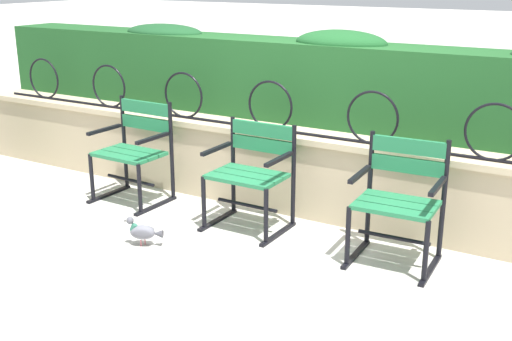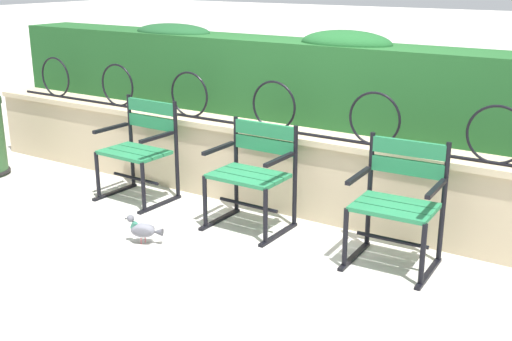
{
  "view_description": "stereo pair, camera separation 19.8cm",
  "coord_description": "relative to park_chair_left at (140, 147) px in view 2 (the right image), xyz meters",
  "views": [
    {
      "loc": [
        2.32,
        -3.82,
        1.99
      ],
      "look_at": [
        0.0,
        0.1,
        0.55
      ],
      "focal_mm": 45.09,
      "sensor_mm": 36.0,
      "label": 1
    },
    {
      "loc": [
        2.49,
        -3.72,
        1.99
      ],
      "look_at": [
        0.0,
        0.1,
        0.55
      ],
      "focal_mm": 45.09,
      "sensor_mm": 36.0,
      "label": 2
    }
  ],
  "objects": [
    {
      "name": "park_chair_right",
      "position": [
        2.42,
        -0.04,
        -0.0
      ],
      "size": [
        0.6,
        0.55,
        0.88
      ],
      "color": "#237547",
      "rests_on": "ground"
    },
    {
      "name": "hedge_row",
      "position": [
        1.38,
        0.93,
        0.59
      ],
      "size": [
        7.21,
        0.53,
        0.81
      ],
      "color": "#1E5123",
      "rests_on": "stone_wall"
    },
    {
      "name": "iron_arch_fence",
      "position": [
        1.16,
        0.42,
        0.4
      ],
      "size": [
        6.81,
        0.02,
        0.42
      ],
      "color": "black",
      "rests_on": "stone_wall"
    },
    {
      "name": "pigeon_near_chairs",
      "position": [
        0.71,
        -0.77,
        -0.36
      ],
      "size": [
        0.28,
        0.17,
        0.22
      ],
      "color": "slate",
      "rests_on": "ground"
    },
    {
      "name": "park_chair_centre",
      "position": [
        1.21,
        -0.01,
        -0.01
      ],
      "size": [
        0.61,
        0.52,
        0.83
      ],
      "color": "#237547",
      "rests_on": "ground"
    },
    {
      "name": "stone_wall",
      "position": [
        1.38,
        0.49,
        -0.12
      ],
      "size": [
        7.35,
        0.41,
        0.69
      ],
      "color": "tan",
      "rests_on": "ground"
    },
    {
      "name": "park_chair_left",
      "position": [
        0.0,
        0.0,
        0.0
      ],
      "size": [
        0.62,
        0.54,
        0.89
      ],
      "color": "#237547",
      "rests_on": "ground"
    },
    {
      "name": "ground_plane",
      "position": [
        1.38,
        -0.33,
        -0.47
      ],
      "size": [
        60.0,
        60.0,
        0.0
      ],
      "primitive_type": "plane",
      "color": "#BCB7AD"
    }
  ]
}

